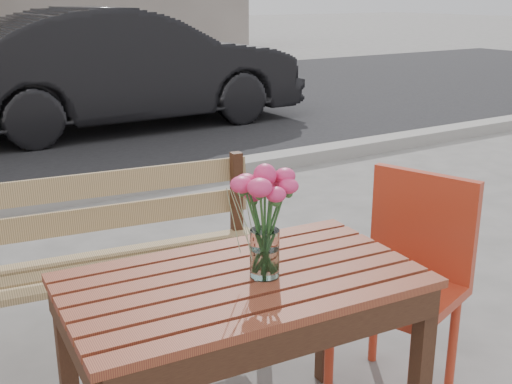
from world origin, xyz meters
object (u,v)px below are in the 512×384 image
red_chair (407,270)px  parked_car (125,68)px  main_table (243,309)px  main_vase (265,208)px

red_chair → parked_car: (1.10, 5.72, 0.19)m
main_table → red_chair: 0.78m
red_chair → main_vase: size_ratio=2.42×
red_chair → parked_car: bearing=151.1°
main_table → parked_car: bearing=76.8°
red_chair → main_vase: (-0.71, -0.07, 0.41)m
red_chair → parked_car: size_ratio=0.21×
red_chair → main_table: bearing=-105.1°
main_table → main_vase: bearing=-23.5°
red_chair → parked_car: parked_car is taller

